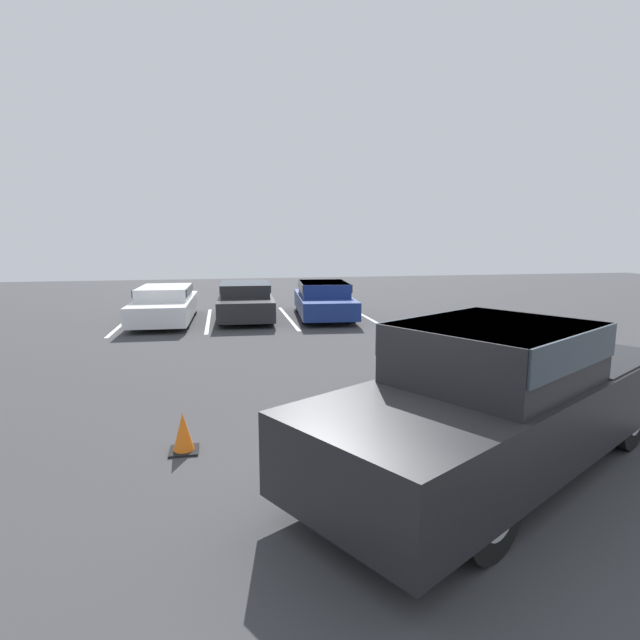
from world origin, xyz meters
TOP-DOWN VIEW (x-y plane):
  - ground_plane at (0.00, 0.00)m, footprint 60.00×60.00m
  - stall_stripe_a at (-5.54, 12.21)m, footprint 0.12×5.23m
  - stall_stripe_b at (-2.78, 12.21)m, footprint 0.12×5.23m
  - stall_stripe_c at (-0.02, 12.21)m, footprint 0.12×5.23m
  - stall_stripe_d at (2.74, 12.21)m, footprint 0.12×5.23m
  - pickup_truck at (1.06, 0.19)m, footprint 6.07×4.67m
  - parked_sedan_a at (-4.18, 12.17)m, footprint 1.94×4.78m
  - parked_sedan_b at (-1.49, 12.46)m, footprint 2.01×4.68m
  - parked_sedan_c at (1.25, 12.17)m, footprint 2.20×4.71m
  - traffic_cone at (-2.83, 1.37)m, footprint 0.38×0.38m
  - wheel_stop_curb at (-1.12, 15.33)m, footprint 1.99×0.20m

SIDE VIEW (x-z plane):
  - ground_plane at x=0.00m, z-range 0.00..0.00m
  - stall_stripe_a at x=-5.54m, z-range 0.00..0.01m
  - stall_stripe_b at x=-2.78m, z-range 0.00..0.01m
  - stall_stripe_c at x=-0.02m, z-range 0.00..0.01m
  - stall_stripe_d at x=2.74m, z-range 0.00..0.01m
  - wheel_stop_curb at x=-1.12m, z-range 0.00..0.14m
  - traffic_cone at x=-2.83m, z-range -0.02..0.51m
  - parked_sedan_a at x=-4.18m, z-range 0.04..1.23m
  - parked_sedan_b at x=-1.49m, z-range 0.04..1.28m
  - parked_sedan_c at x=1.25m, z-range 0.04..1.29m
  - pickup_truck at x=1.06m, z-range -0.01..1.82m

